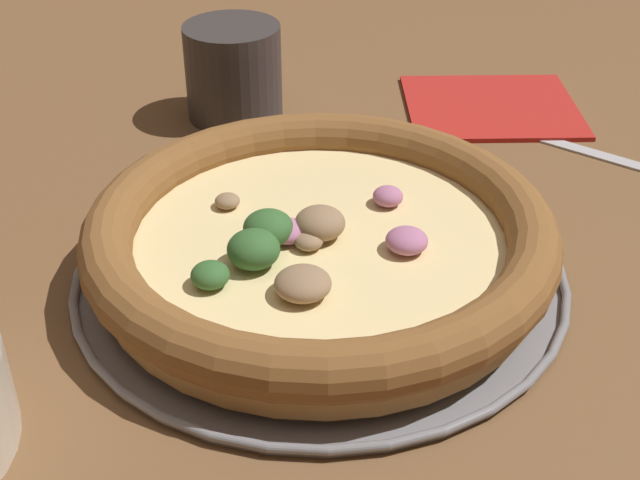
{
  "coord_description": "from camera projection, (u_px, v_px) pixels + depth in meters",
  "views": [
    {
      "loc": [
        0.1,
        0.44,
        0.33
      ],
      "look_at": [
        0.0,
        0.0,
        0.03
      ],
      "focal_mm": 50.0,
      "sensor_mm": 36.0,
      "label": 1
    }
  ],
  "objects": [
    {
      "name": "pizza_tray",
      "position": [
        320.0,
        273.0,
        0.56
      ],
      "size": [
        0.31,
        0.31,
        0.01
      ],
      "color": "gray",
      "rests_on": "ground_plane"
    },
    {
      "name": "drinking_cup",
      "position": [
        233.0,
        72.0,
        0.74
      ],
      "size": [
        0.08,
        0.08,
        0.08
      ],
      "color": "#383333",
      "rests_on": "ground_plane"
    },
    {
      "name": "ground_plane",
      "position": [
        320.0,
        278.0,
        0.56
      ],
      "size": [
        3.0,
        3.0,
        0.0
      ],
      "primitive_type": "plane",
      "color": "brown"
    },
    {
      "name": "fork",
      "position": [
        563.0,
        144.0,
        0.71
      ],
      "size": [
        0.13,
        0.15,
        0.0
      ],
      "rotation": [
        0.0,
        0.0,
        5.42
      ],
      "color": "#B7B7BC",
      "rests_on": "ground_plane"
    },
    {
      "name": "pizza",
      "position": [
        319.0,
        239.0,
        0.54
      ],
      "size": [
        0.29,
        0.29,
        0.04
      ],
      "color": "tan",
      "rests_on": "pizza_tray"
    },
    {
      "name": "napkin",
      "position": [
        491.0,
        105.0,
        0.77
      ],
      "size": [
        0.17,
        0.16,
        0.01
      ],
      "rotation": [
        0.0,
        0.0,
        -0.2
      ],
      "color": "#B2231E",
      "rests_on": "ground_plane"
    }
  ]
}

